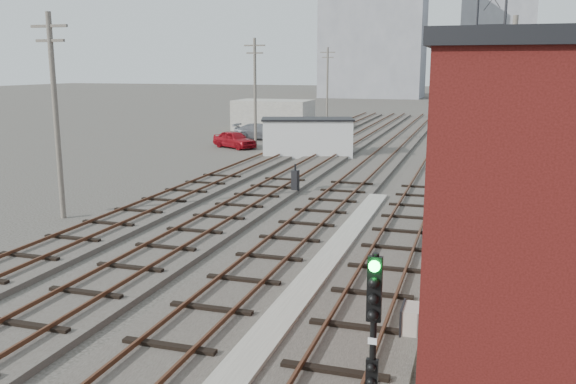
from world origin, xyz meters
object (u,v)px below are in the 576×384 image
at_px(car_red, 235,139).
at_px(car_silver, 292,133).
at_px(signal_mast, 373,345).
at_px(car_grey, 261,132).
at_px(switch_stand, 295,181).
at_px(site_trailer, 307,137).

xyz_separation_m(car_red, car_silver, (3.04, 6.66, -0.07)).
distance_m(signal_mast, car_grey, 47.81).
xyz_separation_m(car_silver, car_grey, (-2.99, -0.29, 0.09)).
height_order(switch_stand, site_trailer, site_trailer).
bearing_deg(car_silver, car_grey, 77.40).
bearing_deg(site_trailer, car_silver, 95.95).
distance_m(site_trailer, car_red, 7.73).
distance_m(car_red, car_grey, 6.37).
xyz_separation_m(site_trailer, car_silver, (-4.10, 9.51, -0.81)).
distance_m(switch_stand, site_trailer, 13.99).
bearing_deg(signal_mast, car_grey, 112.09).
bearing_deg(car_grey, car_red, 176.76).
bearing_deg(car_grey, site_trailer, -145.18).
distance_m(site_trailer, car_grey, 11.65).
bearing_deg(car_silver, site_trailer, -174.88).
xyz_separation_m(signal_mast, switch_stand, (-7.76, 21.44, -1.45)).
xyz_separation_m(signal_mast, car_red, (-18.03, 37.91, -1.43)).
distance_m(switch_stand, car_red, 19.41).
relative_size(switch_stand, car_silver, 0.37).
height_order(signal_mast, car_red, signal_mast).
bearing_deg(car_silver, car_red, 137.23).
xyz_separation_m(switch_stand, site_trailer, (-3.12, 13.61, 0.76)).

